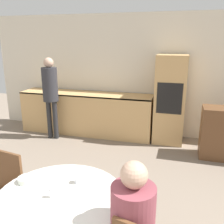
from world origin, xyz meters
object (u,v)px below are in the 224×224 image
dining_table (61,217)px  bowl_near (26,179)px  cup (78,179)px  chair_far_left (4,190)px  oven_unit (170,100)px  person_standing (50,89)px

dining_table → bowl_near: (-0.41, 0.11, 0.25)m
cup → dining_table: bearing=-109.2°
chair_far_left → bowl_near: chair_far_left is taller
oven_unit → person_standing: (-2.40, -0.50, 0.18)m
dining_table → oven_unit: bearing=77.4°
oven_unit → bowl_near: oven_unit is taller
chair_far_left → bowl_near: size_ratio=5.65×
dining_table → chair_far_left: (-0.80, 0.24, -0.01)m
chair_far_left → bowl_near: bearing=-7.6°
chair_far_left → person_standing: bearing=118.2°
person_standing → dining_table: bearing=-59.8°
person_standing → cup: size_ratio=21.24×
person_standing → cup: bearing=-56.4°
person_standing → chair_far_left: bearing=-71.8°
dining_table → bowl_near: bearing=164.7°
oven_unit → bowl_near: size_ratio=11.04×
oven_unit → person_standing: oven_unit is taller
oven_unit → cup: bearing=-102.1°
bowl_near → chair_far_left: bearing=162.4°
dining_table → bowl_near: bowl_near is taller
dining_table → person_standing: bearing=120.2°
person_standing → cup: person_standing is taller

